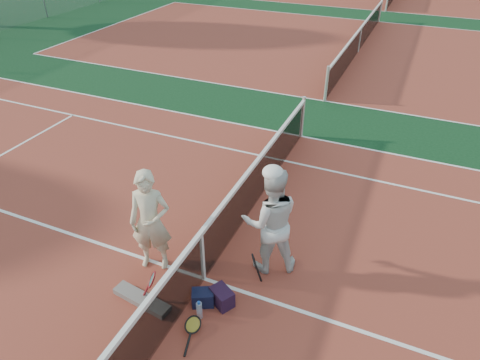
% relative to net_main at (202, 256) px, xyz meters
% --- Properties ---
extents(ground, '(130.00, 130.00, 0.00)m').
position_rel_net_main_xyz_m(ground, '(0.00, 0.00, -0.51)').
color(ground, black).
rests_on(ground, ground).
extents(court_main, '(23.77, 10.97, 0.01)m').
position_rel_net_main_xyz_m(court_main, '(0.00, 0.00, -0.51)').
color(court_main, maroon).
rests_on(court_main, ground).
extents(court_far_a, '(23.77, 10.97, 0.01)m').
position_rel_net_main_xyz_m(court_far_a, '(0.00, 13.50, -0.51)').
color(court_far_a, maroon).
rests_on(court_far_a, ground).
extents(net_main, '(0.10, 10.98, 1.02)m').
position_rel_net_main_xyz_m(net_main, '(0.00, 0.00, 0.00)').
color(net_main, black).
rests_on(net_main, ground).
extents(net_far_a, '(0.10, 10.98, 1.02)m').
position_rel_net_main_xyz_m(net_far_a, '(0.00, 13.50, 0.00)').
color(net_far_a, black).
rests_on(net_far_a, ground).
extents(player_a, '(0.78, 0.63, 1.84)m').
position_rel_net_main_xyz_m(player_a, '(-0.91, -0.01, 0.41)').
color(player_a, beige).
rests_on(player_a, ground).
extents(player_b, '(1.16, 1.08, 1.91)m').
position_rel_net_main_xyz_m(player_b, '(0.86, 0.73, 0.45)').
color(player_b, silver).
rests_on(player_b, ground).
extents(racket_red, '(0.38, 0.37, 0.55)m').
position_rel_net_main_xyz_m(racket_red, '(-0.51, -0.68, -0.23)').
color(racket_red, maroon).
rests_on(racket_red, ground).
extents(racket_black_held, '(0.30, 0.33, 0.59)m').
position_rel_net_main_xyz_m(racket_black_held, '(0.78, 0.26, -0.22)').
color(racket_black_held, black).
rests_on(racket_black_held, ground).
extents(racket_spare, '(0.40, 0.64, 0.14)m').
position_rel_net_main_xyz_m(racket_spare, '(0.31, -0.94, -0.44)').
color(racket_spare, black).
rests_on(racket_spare, ground).
extents(sports_bag_navy, '(0.40, 0.35, 0.26)m').
position_rel_net_main_xyz_m(sports_bag_navy, '(0.23, -0.46, -0.38)').
color(sports_bag_navy, black).
rests_on(sports_bag_navy, ground).
extents(sports_bag_purple, '(0.43, 0.39, 0.29)m').
position_rel_net_main_xyz_m(sports_bag_purple, '(0.50, -0.34, -0.36)').
color(sports_bag_purple, black).
rests_on(sports_bag_purple, ground).
extents(net_cover_canvas, '(1.02, 0.37, 0.10)m').
position_rel_net_main_xyz_m(net_cover_canvas, '(-0.66, -0.81, -0.46)').
color(net_cover_canvas, slate).
rests_on(net_cover_canvas, ground).
extents(water_bottle, '(0.09, 0.09, 0.30)m').
position_rel_net_main_xyz_m(water_bottle, '(0.30, -0.71, -0.36)').
color(water_bottle, '#C9E4FF').
rests_on(water_bottle, ground).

